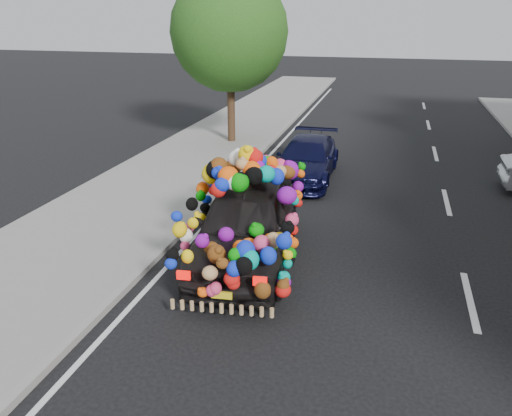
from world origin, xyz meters
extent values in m
plane|color=black|center=(0.00, 0.00, 0.00)|extent=(100.00, 100.00, 0.00)
cube|color=gray|center=(-4.30, 0.00, 0.06)|extent=(4.00, 60.00, 0.12)
cube|color=gray|center=(-2.35, 0.00, 0.07)|extent=(0.15, 60.00, 0.13)
cylinder|color=#332114|center=(-3.80, 9.50, 1.36)|extent=(0.28, 0.28, 2.73)
sphere|color=#1C4612|center=(-3.80, 9.50, 4.03)|extent=(4.20, 4.20, 4.20)
imported|color=black|center=(-0.61, 0.55, 0.76)|extent=(2.29, 4.66, 1.53)
cube|color=red|center=(-0.97, -1.76, 0.78)|extent=(0.23, 0.08, 0.14)
cube|color=red|center=(0.25, -1.63, 0.78)|extent=(0.23, 0.08, 0.14)
cube|color=yellow|center=(-0.36, -1.71, 0.48)|extent=(0.34, 0.08, 0.12)
imported|color=black|center=(-0.35, 6.04, 0.59)|extent=(1.69, 4.08, 1.18)
camera|label=1|loc=(1.97, -8.18, 4.67)|focal=35.00mm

